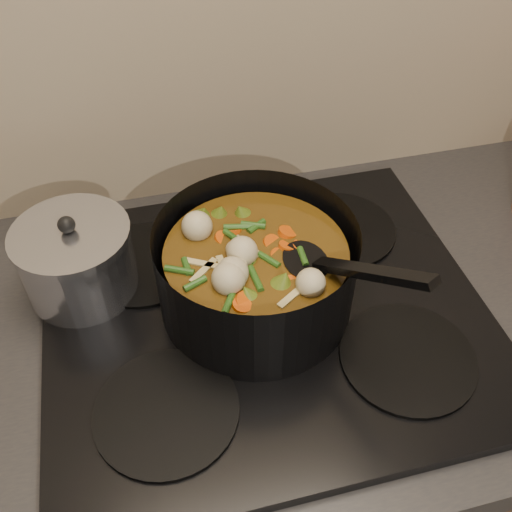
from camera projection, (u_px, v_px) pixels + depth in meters
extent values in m
cube|color=brown|center=(263.00, 464.00, 1.17)|extent=(2.60, 0.60, 0.86)
cube|color=black|center=(265.00, 328.00, 0.85)|extent=(2.64, 0.64, 0.05)
cube|color=black|center=(266.00, 313.00, 0.82)|extent=(0.62, 0.54, 0.02)
cylinder|color=black|center=(166.00, 411.00, 0.70)|extent=(0.18, 0.18, 0.01)
cylinder|color=black|center=(408.00, 358.00, 0.75)|extent=(0.18, 0.18, 0.01)
cylinder|color=black|center=(144.00, 263.00, 0.88)|extent=(0.18, 0.18, 0.01)
cylinder|color=black|center=(340.00, 229.00, 0.93)|extent=(0.18, 0.18, 0.01)
cylinder|color=black|center=(256.00, 269.00, 0.78)|extent=(0.34, 0.34, 0.14)
cylinder|color=black|center=(256.00, 300.00, 0.82)|extent=(0.27, 0.27, 0.01)
cylinder|color=#5E3D10|center=(256.00, 275.00, 0.78)|extent=(0.25, 0.25, 0.09)
cylinder|color=#ED570B|center=(282.00, 248.00, 0.76)|extent=(0.03, 0.03, 0.02)
cylinder|color=#ED570B|center=(275.00, 223.00, 0.80)|extent=(0.04, 0.04, 0.02)
cylinder|color=#ED570B|center=(227.00, 211.00, 0.81)|extent=(0.04, 0.04, 0.02)
cylinder|color=#ED570B|center=(219.00, 247.00, 0.76)|extent=(0.03, 0.03, 0.02)
cylinder|color=#ED570B|center=(207.00, 280.00, 0.72)|extent=(0.04, 0.03, 0.02)
cylinder|color=#ED570B|center=(256.00, 273.00, 0.73)|extent=(0.04, 0.04, 0.02)
cylinder|color=#ED570B|center=(296.00, 275.00, 0.73)|extent=(0.03, 0.04, 0.02)
cylinder|color=#ED570B|center=(323.00, 242.00, 0.77)|extent=(0.03, 0.03, 0.02)
cylinder|color=#ED570B|center=(272.00, 230.00, 0.79)|extent=(0.04, 0.04, 0.02)
cylinder|color=#ED570B|center=(233.00, 217.00, 0.80)|extent=(0.04, 0.04, 0.02)
cylinder|color=#ED570B|center=(230.00, 248.00, 0.76)|extent=(0.03, 0.03, 0.02)
cylinder|color=#ED570B|center=(216.00, 274.00, 0.73)|extent=(0.04, 0.04, 0.02)
sphere|color=beige|center=(298.00, 239.00, 0.76)|extent=(0.04, 0.04, 0.04)
sphere|color=beige|center=(244.00, 219.00, 0.78)|extent=(0.04, 0.04, 0.04)
sphere|color=beige|center=(214.00, 257.00, 0.73)|extent=(0.04, 0.04, 0.04)
sphere|color=beige|center=(274.00, 275.00, 0.71)|extent=(0.04, 0.04, 0.04)
sphere|color=beige|center=(294.00, 233.00, 0.76)|extent=(0.04, 0.04, 0.04)
cone|color=#616F1B|center=(242.00, 292.00, 0.69)|extent=(0.04, 0.04, 0.03)
cone|color=#616F1B|center=(313.00, 264.00, 0.73)|extent=(0.04, 0.04, 0.03)
cone|color=#616F1B|center=(284.00, 215.00, 0.80)|extent=(0.04, 0.04, 0.03)
cone|color=#616F1B|center=(212.00, 224.00, 0.78)|extent=(0.04, 0.04, 0.03)
cone|color=#616F1B|center=(210.00, 278.00, 0.71)|extent=(0.04, 0.04, 0.03)
cone|color=#616F1B|center=(291.00, 285.00, 0.70)|extent=(0.04, 0.04, 0.03)
cylinder|color=#2C581A|center=(270.00, 231.00, 0.78)|extent=(0.01, 0.04, 0.01)
cylinder|color=#2C581A|center=(232.00, 207.00, 0.81)|extent=(0.03, 0.03, 0.01)
cylinder|color=#2C581A|center=(203.00, 237.00, 0.77)|extent=(0.04, 0.02, 0.01)
cylinder|color=#2C581A|center=(216.00, 266.00, 0.73)|extent=(0.02, 0.04, 0.01)
cylinder|color=#2C581A|center=(249.00, 272.00, 0.72)|extent=(0.02, 0.04, 0.01)
cylinder|color=#2C581A|center=(302.00, 292.00, 0.70)|extent=(0.04, 0.02, 0.01)
cylinder|color=#2C581A|center=(314.00, 252.00, 0.75)|extent=(0.03, 0.03, 0.01)
cylinder|color=#2C581A|center=(286.00, 228.00, 0.78)|extent=(0.01, 0.04, 0.01)
cylinder|color=#2C581A|center=(254.00, 229.00, 0.78)|extent=(0.03, 0.03, 0.01)
cylinder|color=#2C581A|center=(202.00, 221.00, 0.79)|extent=(0.04, 0.02, 0.01)
cylinder|color=#2C581A|center=(199.00, 258.00, 0.74)|extent=(0.02, 0.04, 0.01)
cylinder|color=#2C581A|center=(233.00, 278.00, 0.71)|extent=(0.02, 0.04, 0.01)
cylinder|color=#2C581A|center=(267.00, 271.00, 0.72)|extent=(0.04, 0.02, 0.01)
cube|color=tan|center=(209.00, 238.00, 0.77)|extent=(0.04, 0.01, 0.00)
cube|color=tan|center=(223.00, 280.00, 0.71)|extent=(0.02, 0.04, 0.00)
cube|color=tan|center=(287.00, 281.00, 0.71)|extent=(0.04, 0.03, 0.00)
cube|color=tan|center=(304.00, 240.00, 0.76)|extent=(0.03, 0.03, 0.00)
cube|color=tan|center=(256.00, 216.00, 0.80)|extent=(0.03, 0.04, 0.00)
cube|color=tan|center=(208.00, 239.00, 0.76)|extent=(0.04, 0.02, 0.00)
cube|color=tan|center=(225.00, 281.00, 0.71)|extent=(0.01, 0.04, 0.00)
ellipsoid|color=black|center=(305.00, 262.00, 0.74)|extent=(0.06, 0.08, 0.01)
cube|color=black|center=(370.00, 272.00, 0.66)|extent=(0.09, 0.15, 0.10)
cylinder|color=silver|center=(79.00, 263.00, 0.81)|extent=(0.16, 0.16, 0.10)
cylinder|color=silver|center=(69.00, 235.00, 0.77)|extent=(0.16, 0.16, 0.01)
sphere|color=black|center=(66.00, 225.00, 0.76)|extent=(0.02, 0.02, 0.02)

